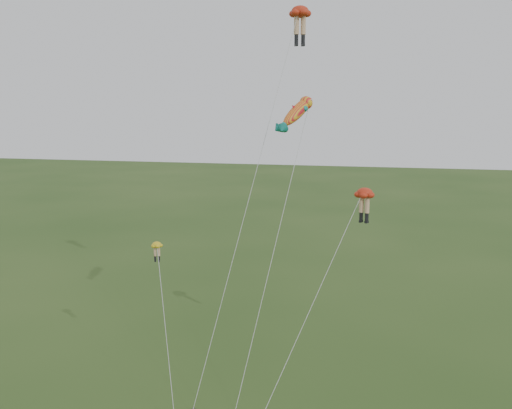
# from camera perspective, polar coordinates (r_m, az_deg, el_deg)

# --- Properties ---
(legs_kite_red_high) EXTENTS (5.61, 12.17, 25.13)m
(legs_kite_red_high) POSITION_cam_1_polar(r_m,az_deg,el_deg) (41.66, 4.30, 18.01)
(legs_kite_red_high) COLOR red
(legs_kite_red_high) RESTS_ON ground
(legs_kite_red_mid) EXTENTS (6.25, 9.97, 13.07)m
(legs_kite_red_mid) POSITION_cam_1_polar(r_m,az_deg,el_deg) (37.14, 10.63, 0.50)
(legs_kite_red_mid) COLOR red
(legs_kite_red_mid) RESTS_ON ground
(legs_kite_yellow) EXTENTS (3.73, 5.94, 9.55)m
(legs_kite_yellow) POSITION_cam_1_polar(r_m,az_deg,el_deg) (37.37, -9.77, -5.39)
(legs_kite_yellow) COLOR gold
(legs_kite_yellow) RESTS_ON ground
(fish_kite) EXTENTS (3.58, 9.80, 19.11)m
(fish_kite) POSITION_cam_1_polar(r_m,az_deg,el_deg) (36.37, 4.14, 9.09)
(fish_kite) COLOR gold
(fish_kite) RESTS_ON ground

